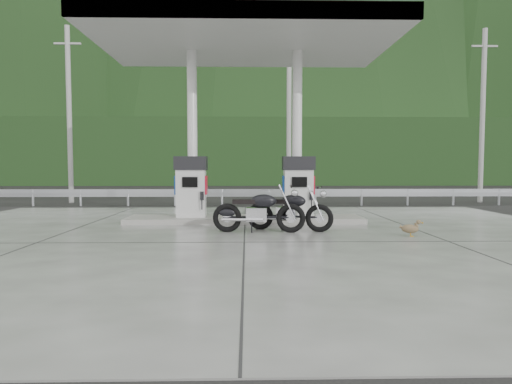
{
  "coord_description": "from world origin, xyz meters",
  "views": [
    {
      "loc": [
        0.05,
        -10.24,
        1.67
      ],
      "look_at": [
        0.3,
        1.0,
        1.0
      ],
      "focal_mm": 30.0,
      "sensor_mm": 36.0,
      "label": 1
    }
  ],
  "objects_px": {
    "motorcycle_left": "(289,211)",
    "motorcycle_right": "(259,212)",
    "gas_pump_left": "(191,187)",
    "gas_pump_right": "(298,187)",
    "duck": "(410,229)"
  },
  "relations": [
    {
      "from": "motorcycle_left",
      "to": "motorcycle_right",
      "type": "xyz_separation_m",
      "value": [
        -0.79,
        -0.26,
        0.01
      ]
    },
    {
      "from": "gas_pump_left",
      "to": "motorcycle_right",
      "type": "relative_size",
      "value": 0.83
    },
    {
      "from": "gas_pump_left",
      "to": "gas_pump_right",
      "type": "distance_m",
      "value": 3.2
    },
    {
      "from": "gas_pump_right",
      "to": "duck",
      "type": "relative_size",
      "value": 3.76
    },
    {
      "from": "gas_pump_right",
      "to": "gas_pump_left",
      "type": "bearing_deg",
      "value": 180.0
    },
    {
      "from": "gas_pump_left",
      "to": "motorcycle_left",
      "type": "distance_m",
      "value": 3.33
    },
    {
      "from": "gas_pump_left",
      "to": "gas_pump_right",
      "type": "height_order",
      "value": "same"
    },
    {
      "from": "gas_pump_right",
      "to": "duck",
      "type": "bearing_deg",
      "value": -50.17
    },
    {
      "from": "gas_pump_left",
      "to": "motorcycle_left",
      "type": "xyz_separation_m",
      "value": [
        2.75,
        -1.81,
        -0.55
      ]
    },
    {
      "from": "gas_pump_right",
      "to": "motorcycle_right",
      "type": "xyz_separation_m",
      "value": [
        -1.24,
        -2.07,
        -0.53
      ]
    },
    {
      "from": "motorcycle_left",
      "to": "motorcycle_right",
      "type": "distance_m",
      "value": 0.83
    },
    {
      "from": "motorcycle_left",
      "to": "duck",
      "type": "height_order",
      "value": "motorcycle_left"
    },
    {
      "from": "duck",
      "to": "gas_pump_left",
      "type": "bearing_deg",
      "value": 177.07
    },
    {
      "from": "duck",
      "to": "motorcycle_right",
      "type": "bearing_deg",
      "value": -167.54
    },
    {
      "from": "motorcycle_left",
      "to": "duck",
      "type": "distance_m",
      "value": 2.96
    }
  ]
}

